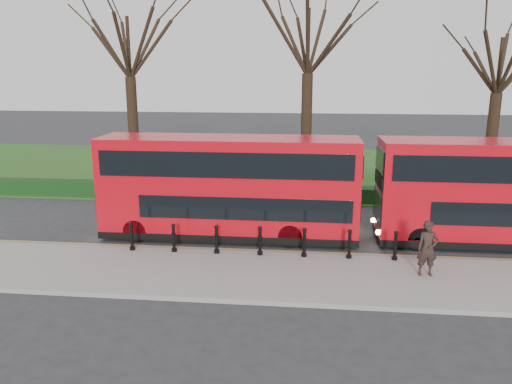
# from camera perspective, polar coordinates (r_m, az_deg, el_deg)

# --- Properties ---
(ground) EXTENTS (120.00, 120.00, 0.00)m
(ground) POSITION_cam_1_polar(r_m,az_deg,el_deg) (19.37, -0.66, -6.10)
(ground) COLOR #28282B
(ground) RESTS_ON ground
(pavement) EXTENTS (60.00, 4.00, 0.15)m
(pavement) POSITION_cam_1_polar(r_m,az_deg,el_deg) (16.57, -1.88, -9.37)
(pavement) COLOR gray
(pavement) RESTS_ON ground
(kerb) EXTENTS (60.00, 0.25, 0.16)m
(kerb) POSITION_cam_1_polar(r_m,az_deg,el_deg) (18.41, -1.02, -6.93)
(kerb) COLOR slate
(kerb) RESTS_ON ground
(grass_verge) EXTENTS (60.00, 18.00, 0.06)m
(grass_verge) POSITION_cam_1_polar(r_m,az_deg,el_deg) (33.79, 2.29, 2.62)
(grass_verge) COLOR #234A18
(grass_verge) RESTS_ON ground
(hedge) EXTENTS (60.00, 0.90, 0.80)m
(hedge) POSITION_cam_1_polar(r_m,az_deg,el_deg) (25.73, 1.09, -0.11)
(hedge) COLOR black
(hedge) RESTS_ON ground
(yellow_line_outer) EXTENTS (60.00, 0.10, 0.01)m
(yellow_line_outer) POSITION_cam_1_polar(r_m,az_deg,el_deg) (18.71, -0.91, -6.81)
(yellow_line_outer) COLOR yellow
(yellow_line_outer) RESTS_ON ground
(yellow_line_inner) EXTENTS (60.00, 0.10, 0.01)m
(yellow_line_inner) POSITION_cam_1_polar(r_m,az_deg,el_deg) (18.90, -0.83, -6.59)
(yellow_line_inner) COLOR yellow
(yellow_line_inner) RESTS_ON ground
(tree_left) EXTENTS (7.20, 7.20, 11.25)m
(tree_left) POSITION_cam_1_polar(r_m,az_deg,el_deg) (29.89, -14.40, 16.45)
(tree_left) COLOR black
(tree_left) RESTS_ON ground
(tree_mid) EXTENTS (7.44, 7.44, 11.62)m
(tree_mid) POSITION_cam_1_polar(r_m,az_deg,el_deg) (28.14, 6.02, 17.53)
(tree_mid) COLOR black
(tree_mid) RESTS_ON ground
(tree_right) EXTENTS (6.26, 6.26, 9.78)m
(tree_right) POSITION_cam_1_polar(r_m,az_deg,el_deg) (29.77, 26.15, 13.44)
(tree_right) COLOR black
(tree_right) RESTS_ON ground
(bollard_row) EXTENTS (9.58, 0.15, 1.00)m
(bollard_row) POSITION_cam_1_polar(r_m,az_deg,el_deg) (17.83, 0.46, -5.66)
(bollard_row) COLOR black
(bollard_row) RESTS_ON pavement
(bus_lead) EXTENTS (10.16, 2.33, 4.04)m
(bus_lead) POSITION_cam_1_polar(r_m,az_deg,el_deg) (19.77, -3.11, 0.46)
(bus_lead) COLOR #B60914
(bus_lead) RESTS_ON ground
(pedestrian) EXTENTS (0.69, 0.47, 1.81)m
(pedestrian) POSITION_cam_1_polar(r_m,az_deg,el_deg) (16.90, 19.02, -6.13)
(pedestrian) COLOR black
(pedestrian) RESTS_ON pavement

